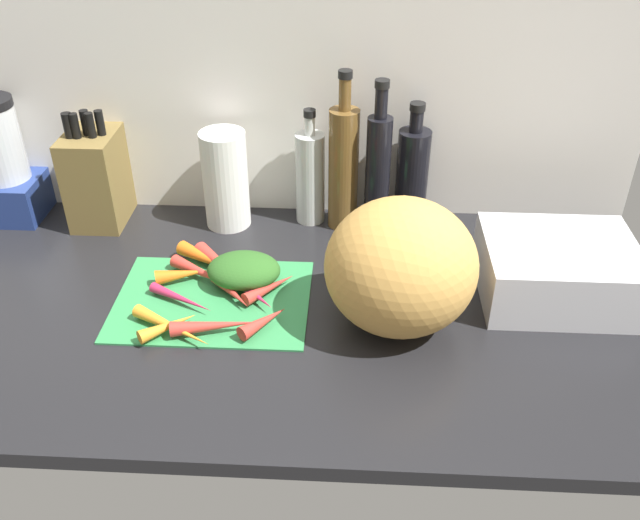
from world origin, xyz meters
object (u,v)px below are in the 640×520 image
(carrot_4, at_px, (181,299))
(bottle_2, at_px, (378,171))
(winter_squash, at_px, (401,267))
(blender_appliance, at_px, (4,167))
(carrot_8, at_px, (211,261))
(bottle_1, at_px, (343,166))
(carrot_11, at_px, (203,273))
(paper_towel_roll, at_px, (225,180))
(carrot_9, at_px, (215,326))
(cutting_board, at_px, (213,299))
(bottle_3, at_px, (412,176))
(carrot_10, at_px, (172,327))
(carrot_2, at_px, (270,287))
(carrot_6, at_px, (232,291))
(bottle_0, at_px, (310,177))
(dish_rack, at_px, (557,270))
(carrot_5, at_px, (168,326))
(knife_block, at_px, (97,177))
(carrot_1, at_px, (183,274))
(carrot_3, at_px, (264,321))
(carrot_7, at_px, (223,266))
(carrot_0, at_px, (252,291))

(carrot_4, distance_m, bottle_2, 0.51)
(winter_squash, xyz_separation_m, blender_appliance, (-0.89, 0.36, -0.00))
(carrot_8, distance_m, bottle_1, 0.36)
(carrot_11, distance_m, paper_towel_roll, 0.25)
(bottle_2, bearing_deg, carrot_9, -127.18)
(carrot_4, distance_m, carrot_9, 0.12)
(cutting_board, relative_size, bottle_3, 1.31)
(carrot_9, relative_size, carrot_10, 0.90)
(carrot_9, height_order, winter_squash, winter_squash)
(carrot_2, xyz_separation_m, carrot_6, (-0.07, -0.01, -0.00))
(carrot_11, xyz_separation_m, bottle_0, (0.20, 0.26, 0.09))
(paper_towel_roll, distance_m, bottle_1, 0.27)
(winter_squash, bearing_deg, cutting_board, 172.27)
(blender_appliance, bearing_deg, bottle_2, -1.59)
(bottle_1, bearing_deg, blender_appliance, 179.73)
(bottle_2, bearing_deg, dish_rack, -33.26)
(cutting_board, distance_m, blender_appliance, 0.63)
(bottle_0, bearing_deg, carrot_8, -130.98)
(carrot_6, relative_size, carrot_8, 0.70)
(carrot_6, relative_size, carrot_11, 0.75)
(carrot_5, distance_m, paper_towel_roll, 0.42)
(bottle_1, distance_m, bottle_2, 0.08)
(carrot_11, xyz_separation_m, blender_appliance, (-0.50, 0.25, 0.10))
(paper_towel_roll, distance_m, dish_rack, 0.73)
(carrot_6, bearing_deg, dish_rack, 4.68)
(carrot_2, distance_m, knife_block, 0.52)
(carrot_4, bearing_deg, carrot_8, 74.45)
(bottle_1, bearing_deg, carrot_1, -141.22)
(carrot_4, bearing_deg, cutting_board, 19.29)
(winter_squash, bearing_deg, carrot_3, -171.77)
(carrot_1, xyz_separation_m, paper_towel_roll, (0.05, 0.25, 0.09))
(blender_appliance, xyz_separation_m, bottle_1, (0.78, -0.00, 0.02))
(carrot_7, bearing_deg, winter_squash, -20.98)
(bottle_3, bearing_deg, carrot_4, -142.75)
(cutting_board, height_order, carrot_5, carrot_5)
(cutting_board, distance_m, carrot_3, 0.14)
(carrot_7, distance_m, bottle_3, 0.47)
(bottle_0, bearing_deg, cutting_board, -117.61)
(cutting_board, bearing_deg, paper_towel_roll, 93.28)
(carrot_6, height_order, bottle_2, bottle_2)
(carrot_3, bearing_deg, carrot_0, 110.79)
(carrot_7, relative_size, carrot_8, 1.00)
(carrot_0, bearing_deg, paper_towel_roll, 107.95)
(carrot_4, relative_size, carrot_9, 0.92)
(carrot_9, distance_m, carrot_11, 0.17)
(carrot_1, distance_m, dish_rack, 0.74)
(carrot_0, distance_m, dish_rack, 0.60)
(carrot_4, bearing_deg, winter_squash, -4.00)
(carrot_1, bearing_deg, knife_block, 134.25)
(carrot_0, distance_m, carrot_11, 0.12)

